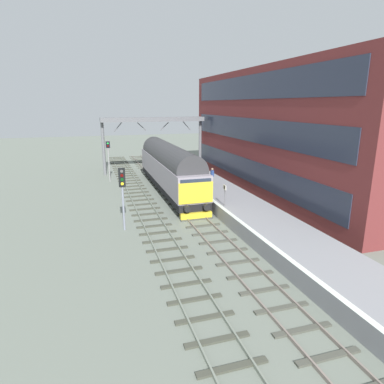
{
  "coord_description": "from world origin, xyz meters",
  "views": [
    {
      "loc": [
        -7.21,
        -25.29,
        8.36
      ],
      "look_at": [
        0.2,
        -1.04,
        1.66
      ],
      "focal_mm": 31.14,
      "sensor_mm": 36.0,
      "label": 1
    }
  ],
  "objects": [
    {
      "name": "track_main",
      "position": [
        0.0,
        0.0,
        0.06
      ],
      "size": [
        2.5,
        60.0,
        0.15
      ],
      "color": "gray",
      "rests_on": "ground"
    },
    {
      "name": "station_building",
      "position": [
        10.2,
        3.95,
        5.82
      ],
      "size": [
        5.77,
        30.41,
        11.64
      ],
      "color": "maroon",
      "rests_on": "ground"
    },
    {
      "name": "waiting_passenger",
      "position": [
        3.43,
        3.11,
        1.99
      ],
      "size": [
        0.42,
        0.49,
        1.64
      ],
      "rotation": [
        0.0,
        0.0,
        1.28
      ],
      "color": "#31353F",
      "rests_on": "station_platform"
    },
    {
      "name": "signal_post_near",
      "position": [
        -5.38,
        -3.47,
        2.83
      ],
      "size": [
        0.44,
        0.22,
        4.33
      ],
      "color": "gray",
      "rests_on": "ground"
    },
    {
      "name": "signal_post_mid",
      "position": [
        -5.38,
        12.1,
        2.78
      ],
      "size": [
        0.44,
        0.22,
        4.46
      ],
      "color": "gray",
      "rests_on": "ground"
    },
    {
      "name": "ground_plane",
      "position": [
        0.0,
        0.0,
        0.0
      ],
      "size": [
        140.0,
        140.0,
        0.0
      ],
      "primitive_type": "plane",
      "color": "slate",
      "rests_on": "ground"
    },
    {
      "name": "station_platform",
      "position": [
        3.6,
        0.0,
        0.5
      ],
      "size": [
        4.0,
        44.0,
        1.01
      ],
      "color": "gray",
      "rests_on": "ground"
    },
    {
      "name": "track_adjacent_west",
      "position": [
        -3.31,
        -0.0,
        0.05
      ],
      "size": [
        2.5,
        60.0,
        0.15
      ],
      "color": "gray",
      "rests_on": "ground"
    },
    {
      "name": "overhead_footbridge",
      "position": [
        0.4,
        15.94,
        6.18
      ],
      "size": [
        12.61,
        2.0,
        6.82
      ],
      "color": "slate",
      "rests_on": "ground"
    },
    {
      "name": "diesel_locomotive",
      "position": [
        0.0,
        5.84,
        2.48
      ],
      "size": [
        2.74,
        17.48,
        4.68
      ],
      "color": "black",
      "rests_on": "ground"
    },
    {
      "name": "platform_number_sign",
      "position": [
        2.06,
        -3.27,
        2.09
      ],
      "size": [
        0.1,
        0.44,
        1.61
      ],
      "color": "slate",
      "rests_on": "station_platform"
    }
  ]
}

